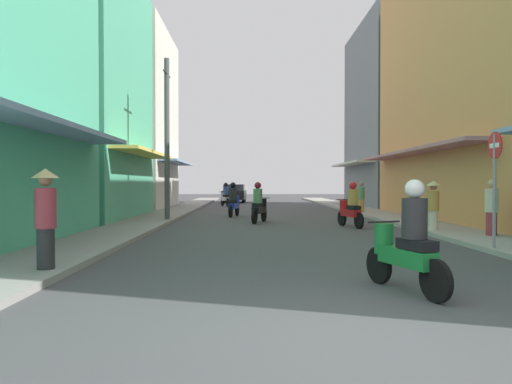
# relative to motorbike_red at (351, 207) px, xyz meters

# --- Properties ---
(ground_plane) EXTENTS (93.14, 93.14, 0.00)m
(ground_plane) POSITION_rel_motorbike_red_xyz_m (-2.41, 5.24, -0.70)
(ground_plane) COLOR #424244
(sidewalk_left) EXTENTS (1.90, 50.34, 0.12)m
(sidewalk_left) POSITION_rel_motorbike_red_xyz_m (-7.44, 5.24, -0.64)
(sidewalk_left) COLOR gray
(sidewalk_left) RESTS_ON ground
(sidewalk_right) EXTENTS (1.90, 50.34, 0.12)m
(sidewalk_right) POSITION_rel_motorbike_red_xyz_m (2.63, 5.24, -0.64)
(sidewalk_right) COLOR #9E9991
(sidewalk_right) RESTS_ON ground
(building_left_mid) EXTENTS (7.05, 8.09, 10.58)m
(building_left_mid) POSITION_rel_motorbike_red_xyz_m (-11.38, 3.72, 4.58)
(building_left_mid) COLOR #4CB28C
(building_left_mid) RESTS_ON ground
(building_left_far) EXTENTS (7.05, 8.07, 10.68)m
(building_left_far) POSITION_rel_motorbike_red_xyz_m (-11.38, 12.51, 4.63)
(building_left_far) COLOR silver
(building_left_far) RESTS_ON ground
(building_right_mid) EXTENTS (7.05, 13.17, 11.68)m
(building_right_mid) POSITION_rel_motorbike_red_xyz_m (6.57, 2.75, 5.13)
(building_right_mid) COLOR #D88C4C
(building_right_mid) RESTS_ON ground
(building_right_far) EXTENTS (7.05, 9.31, 11.75)m
(building_right_far) POSITION_rel_motorbike_red_xyz_m (6.57, 14.37, 5.17)
(building_right_far) COLOR slate
(building_right_far) RESTS_ON ground
(motorbike_red) EXTENTS (0.68, 1.77, 1.58)m
(motorbike_red) POSITION_rel_motorbike_red_xyz_m (0.00, 0.00, 0.00)
(motorbike_red) COLOR black
(motorbike_red) RESTS_ON ground
(motorbike_blue) EXTENTS (0.63, 1.79, 1.58)m
(motorbike_blue) POSITION_rel_motorbike_red_xyz_m (-4.22, 5.36, 0.00)
(motorbike_blue) COLOR black
(motorbike_blue) RESTS_ON ground
(motorbike_black) EXTENTS (0.74, 1.74, 1.58)m
(motorbike_black) POSITION_rel_motorbike_red_xyz_m (-3.13, 1.93, 0.00)
(motorbike_black) COLOR black
(motorbike_black) RESTS_ON ground
(motorbike_silver) EXTENTS (0.76, 1.74, 1.58)m
(motorbike_silver) POSITION_rel_motorbike_red_xyz_m (-5.12, 15.25, 0.00)
(motorbike_silver) COLOR black
(motorbike_silver) RESTS_ON ground
(motorbike_green) EXTENTS (0.76, 1.74, 1.58)m
(motorbike_green) POSITION_rel_motorbike_red_xyz_m (-1.32, -9.87, 0.00)
(motorbike_green) COLOR black
(motorbike_green) RESTS_ON ground
(parked_car) EXTENTS (1.92, 4.17, 1.45)m
(parked_car) POSITION_rel_motorbike_red_xyz_m (-4.70, 21.88, 0.04)
(parked_car) COLOR black
(parked_car) RESTS_ON ground
(pedestrian_crossing) EXTENTS (0.44, 0.44, 1.61)m
(pedestrian_crossing) POSITION_rel_motorbike_red_xyz_m (2.04, -2.17, 0.21)
(pedestrian_crossing) COLOR beige
(pedestrian_crossing) RESTS_ON ground
(pedestrian_foreground) EXTENTS (0.44, 0.44, 1.77)m
(pedestrian_foreground) POSITION_rel_motorbike_red_xyz_m (-6.85, -8.61, 0.29)
(pedestrian_foreground) COLOR #262628
(pedestrian_foreground) RESTS_ON ground
(pedestrian_far) EXTENTS (0.34, 0.34, 1.61)m
(pedestrian_far) POSITION_rel_motorbike_red_xyz_m (2.03, 7.01, 0.10)
(pedestrian_far) COLOR #BF8C3F
(pedestrian_far) RESTS_ON ground
(pedestrian_midway) EXTENTS (0.34, 0.34, 1.63)m
(pedestrian_midway) POSITION_rel_motorbike_red_xyz_m (3.01, -3.74, 0.11)
(pedestrian_midway) COLOR #99333F
(pedestrian_midway) RESTS_ON ground
(utility_pole) EXTENTS (0.20, 1.20, 6.41)m
(utility_pole) POSITION_rel_motorbike_red_xyz_m (-6.74, 2.30, 2.58)
(utility_pole) COLOR #4C4C4F
(utility_pole) RESTS_ON ground
(street_sign_no_entry) EXTENTS (0.07, 0.60, 2.65)m
(street_sign_no_entry) POSITION_rel_motorbike_red_xyz_m (1.83, -6.16, 1.01)
(street_sign_no_entry) COLOR gray
(street_sign_no_entry) RESTS_ON ground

